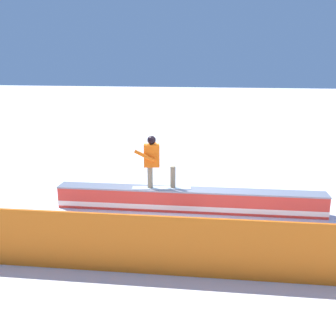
# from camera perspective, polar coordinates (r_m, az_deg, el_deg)

# --- Properties ---
(ground_plane) EXTENTS (120.00, 120.00, 0.00)m
(ground_plane) POSITION_cam_1_polar(r_m,az_deg,el_deg) (10.31, 3.08, -6.26)
(ground_plane) COLOR white
(grind_box) EXTENTS (7.03, 0.99, 0.59)m
(grind_box) POSITION_cam_1_polar(r_m,az_deg,el_deg) (10.21, 3.10, -4.85)
(grind_box) COLOR red
(grind_box) RESTS_ON ground_plane
(snowboarder) EXTENTS (1.56, 0.64, 1.39)m
(snowboarder) POSITION_cam_1_polar(r_m,az_deg,el_deg) (9.98, -2.03, 1.10)
(snowboarder) COLOR silver
(snowboarder) RESTS_ON grind_box
(safety_fence) EXTENTS (12.54, 0.92, 1.14)m
(safety_fence) POSITION_cam_1_polar(r_m,az_deg,el_deg) (7.09, -0.63, -11.39)
(safety_fence) COLOR orange
(safety_fence) RESTS_ON ground_plane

